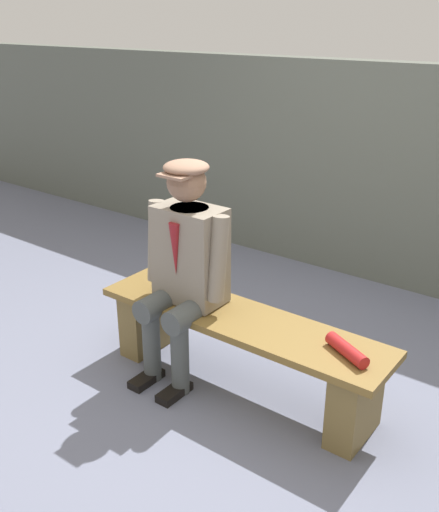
% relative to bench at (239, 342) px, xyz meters
% --- Properties ---
extents(ground_plane, '(30.00, 30.00, 0.00)m').
position_rel_bench_xyz_m(ground_plane, '(0.00, 0.00, -0.32)').
color(ground_plane, slate).
extents(bench, '(1.85, 0.45, 0.49)m').
position_rel_bench_xyz_m(bench, '(0.00, 0.00, 0.00)').
color(bench, brown).
rests_on(bench, ground).
extents(seated_man, '(0.59, 0.56, 1.37)m').
position_rel_bench_xyz_m(seated_man, '(0.37, 0.05, 0.45)').
color(seated_man, gray).
rests_on(seated_man, ground).
extents(rolled_magazine, '(0.29, 0.20, 0.07)m').
position_rel_bench_xyz_m(rolled_magazine, '(-0.69, 0.01, 0.21)').
color(rolled_magazine, '#B21E1E').
rests_on(rolled_magazine, bench).
extents(stadium_wall, '(12.00, 0.24, 1.80)m').
position_rel_bench_xyz_m(stadium_wall, '(0.00, -2.07, 0.58)').
color(stadium_wall, '#5A5F55').
rests_on(stadium_wall, ground).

